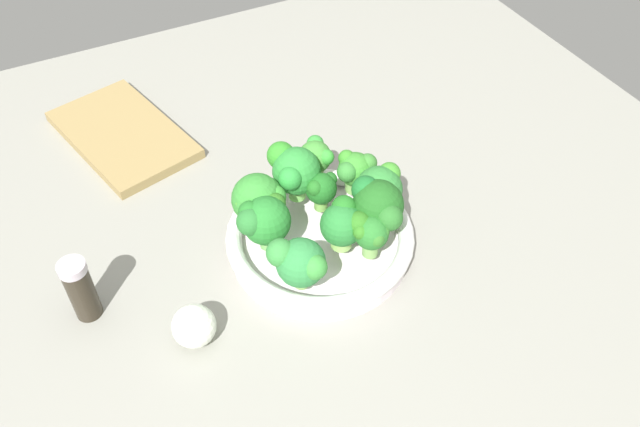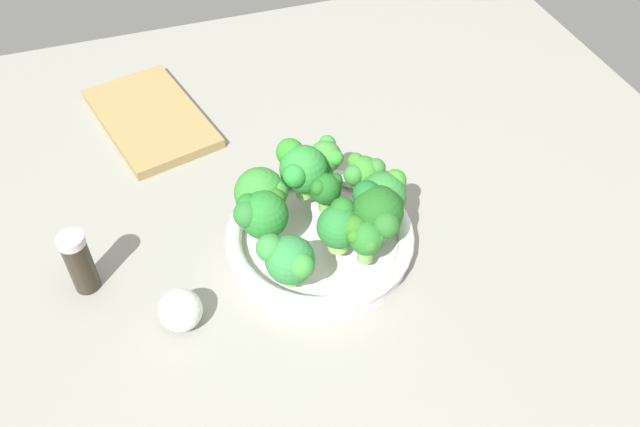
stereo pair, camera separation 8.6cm
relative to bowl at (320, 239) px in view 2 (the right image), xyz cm
name	(u,v)px [view 2 (the right image)]	position (x,y,z in cm)	size (l,w,h in cm)	color
ground_plane	(315,262)	(-0.94, 1.06, -3.25)	(130.00, 130.00, 2.50)	gray
bowl	(320,239)	(0.00, 0.00, 0.00)	(25.16, 25.16, 3.92)	white
broccoli_floret_0	(325,188)	(3.69, -1.90, 5.53)	(4.78, 4.83, 5.69)	#77B24D
broccoli_floret_1	(288,259)	(-7.18, 6.37, 6.27)	(6.54, 6.74, 7.34)	#86B05E
broccoli_floret_2	(377,212)	(-3.68, -6.28, 6.80)	(8.40, 6.64, 8.19)	#7BBA4C
broccoli_floret_3	(261,214)	(0.66, 7.51, 6.70)	(6.25, 7.17, 7.72)	#77BF5F
broccoli_floret_4	(342,226)	(-3.78, -1.58, 5.88)	(6.02, 5.85, 6.90)	#93C862
broccoli_floret_5	(363,173)	(4.60, -7.65, 5.74)	(4.83, 6.05, 6.17)	#82C05E
broccoli_floret_6	(301,168)	(7.13, 0.27, 6.86)	(8.05, 6.66, 8.07)	#76C358
broccoli_floret_7	(326,157)	(9.15, -4.00, 5.83)	(5.42, 4.62, 6.37)	#98CD68
broccoli_floret_8	(383,194)	(-0.31, -8.58, 6.05)	(6.69, 6.72, 7.09)	#8CC368
broccoli_floret_9	(367,240)	(-6.78, -3.74, 5.71)	(4.51, 4.72, 6.10)	#7EB35B
broccoli_floret_10	(261,194)	(4.61, 6.56, 6.29)	(6.77, 6.82, 7.79)	#92BF66
cutting_board	(151,118)	(35.23, 17.48, -1.20)	(24.91, 14.60, 1.60)	#977E4B
garlic_bulb	(181,310)	(-6.11, 19.85, 0.67)	(5.33, 5.33, 5.33)	white
pepper_shaker	(79,262)	(3.64, 30.46, 2.69)	(3.40, 3.40, 9.28)	#2F281D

